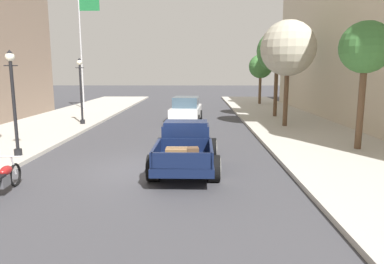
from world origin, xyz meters
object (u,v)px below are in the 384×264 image
object	(u,v)px
car_background_white	(186,111)
street_tree_nearest	(366,49)
street_tree_second	(288,48)
street_tree_third	(277,52)
street_lamp_far	(81,86)
street_tree_farthest	(261,67)
street_lamp_near	(13,95)
hotrod_truck_navy	(186,145)
motorcycle_parked	(3,179)
flagpole	(83,40)

from	to	relation	value
car_background_white	street_tree_nearest	distance (m)	11.48
street_tree_second	street_tree_third	distance (m)	4.39
street_lamp_far	street_tree_second	world-z (taller)	street_tree_second
car_background_white	street_tree_farthest	xyz separation A→B (m)	(6.69, 11.65, 2.89)
car_background_white	street_tree_third	world-z (taller)	street_tree_third
car_background_white	street_tree_third	distance (m)	7.50
street_tree_farthest	street_lamp_near	bearing A→B (deg)	-120.69
hotrod_truck_navy	street_tree_third	distance (m)	14.51
hotrod_truck_navy	street_tree_nearest	size ratio (longest dim) A/B	0.99
car_background_white	street_tree_nearest	world-z (taller)	street_tree_nearest
car_background_white	street_lamp_far	distance (m)	6.56
motorcycle_parked	street_lamp_far	size ratio (longest dim) A/B	0.55
hotrod_truck_navy	motorcycle_parked	distance (m)	5.54
hotrod_truck_navy	street_lamp_far	size ratio (longest dim) A/B	1.29
street_lamp_far	street_tree_second	bearing A→B (deg)	-2.77
hotrod_truck_navy	street_tree_second	size ratio (longest dim) A/B	0.84
street_lamp_far	street_tree_farthest	size ratio (longest dim) A/B	0.83
motorcycle_parked	street_lamp_near	size ratio (longest dim) A/B	0.55
car_background_white	street_tree_farthest	size ratio (longest dim) A/B	0.94
car_background_white	street_lamp_far	world-z (taller)	street_lamp_far
street_tree_second	street_lamp_near	bearing A→B (deg)	-147.63
motorcycle_parked	street_tree_farthest	bearing A→B (deg)	66.19
street_tree_second	motorcycle_parked	bearing A→B (deg)	-132.05
flagpole	street_tree_nearest	bearing A→B (deg)	-43.87
car_background_white	flagpole	xyz separation A→B (m)	(-8.56, 6.86, 5.00)
hotrod_truck_navy	flagpole	world-z (taller)	flagpole
motorcycle_parked	flagpole	bearing A→B (deg)	101.56
street_lamp_far	street_tree_nearest	distance (m)	15.00
street_lamp_far	hotrod_truck_navy	bearing A→B (deg)	-54.16
street_tree_third	street_tree_farthest	world-z (taller)	street_tree_third
motorcycle_parked	flagpole	distance (m)	21.44
hotrod_truck_navy	motorcycle_parked	xyz separation A→B (m)	(-4.73, -2.86, -0.31)
hotrod_truck_navy	street_lamp_far	bearing A→B (deg)	125.84
street_tree_nearest	street_tree_second	world-z (taller)	street_tree_second
street_lamp_near	street_tree_farthest	size ratio (longest dim) A/B	0.83
street_tree_nearest	street_lamp_far	bearing A→B (deg)	153.59
motorcycle_parked	car_background_white	world-z (taller)	car_background_white
street_lamp_far	street_tree_farthest	distance (m)	18.53
hotrod_truck_navy	street_tree_second	distance (m)	10.65
street_lamp_far	street_tree_third	size ratio (longest dim) A/B	0.66
street_lamp_near	street_tree_farthest	world-z (taller)	street_tree_farthest
street_tree_nearest	street_tree_third	world-z (taller)	street_tree_third
hotrod_truck_navy	flagpole	distance (m)	20.25
street_lamp_far	street_tree_farthest	world-z (taller)	street_tree_farthest
car_background_white	street_lamp_near	size ratio (longest dim) A/B	1.14
street_lamp_near	street_tree_farthest	distance (m)	24.80
flagpole	motorcycle_parked	bearing A→B (deg)	-78.44
street_tree_nearest	street_tree_farthest	bearing A→B (deg)	91.50
motorcycle_parked	street_tree_farthest	size ratio (longest dim) A/B	0.45
motorcycle_parked	street_tree_nearest	distance (m)	13.23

